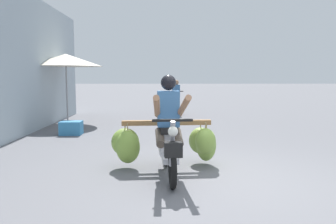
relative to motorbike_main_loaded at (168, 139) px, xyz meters
The scene contains 5 objects.
ground_plane 1.20m from the motorbike_main_loaded, 40.79° to the right, with size 120.00×120.00×0.00m, color slate.
motorbike_main_loaded is the anchor object (origin of this frame).
motorbike_distant_ahead_left 7.82m from the motorbike_main_loaded, 86.76° to the left, with size 0.50×1.62×1.40m.
market_umbrella_near_shop 6.59m from the motorbike_main_loaded, 120.53° to the left, with size 2.36×2.36×2.27m.
produce_crate 4.20m from the motorbike_main_loaded, 127.19° to the left, with size 0.56×0.40×0.36m, color teal.
Camera 1 is at (-0.88, -4.67, 1.57)m, focal length 35.25 mm.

